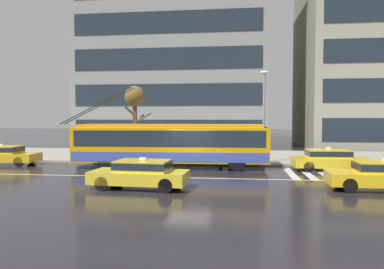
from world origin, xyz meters
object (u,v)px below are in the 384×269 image
pedestrian_approaching_curb (189,145)px  pedestrian_walking_past (221,148)px  taxi_ahead_of_bus (330,159)px  bus_shelter (147,133)px  taxi_queued_behind_bus (3,154)px  taxi_oncoming_near (141,173)px  pedestrian_at_shelter (210,139)px  trolleybus (171,144)px  street_tree_bare (135,100)px  street_lamp (264,108)px  taxi_oncoming_far (383,174)px

pedestrian_approaching_curb → pedestrian_walking_past: 3.46m
taxi_ahead_of_bus → bus_shelter: 12.81m
taxi_queued_behind_bus → taxi_ahead_of_bus: same height
taxi_oncoming_near → pedestrian_at_shelter: pedestrian_at_shelter is taller
trolleybus → street_tree_bare: street_tree_bare is taller
street_lamp → street_tree_bare: 9.39m
street_tree_bare → pedestrian_walking_past: bearing=-13.5°
pedestrian_at_shelter → street_lamp: (3.66, -0.64, 2.14)m
taxi_oncoming_far → bus_shelter: bearing=143.0°
pedestrian_at_shelter → pedestrian_walking_past: (0.77, -0.89, -0.56)m
taxi_ahead_of_bus → pedestrian_at_shelter: bearing=157.0°
taxi_ahead_of_bus → pedestrian_approaching_curb: size_ratio=2.79×
pedestrian_walking_past → street_tree_bare: bearing=166.5°
trolleybus → pedestrian_walking_past: 3.74m
trolleybus → taxi_oncoming_near: (-0.15, -6.82, -0.82)m
trolleybus → bus_shelter: size_ratio=3.06×
bus_shelter → taxi_oncoming_near: bearing=-77.5°
taxi_queued_behind_bus → taxi_oncoming_near: bearing=-31.3°
trolleybus → taxi_oncoming_near: bearing=-91.2°
taxi_oncoming_far → taxi_oncoming_near: bearing=-175.4°
taxi_oncoming_near → bus_shelter: bus_shelter is taller
pedestrian_approaching_curb → street_tree_bare: street_tree_bare is taller
trolleybus → street_tree_bare: bearing=132.4°
taxi_oncoming_near → street_lamp: street_lamp is taller
taxi_ahead_of_bus → taxi_oncoming_near: 11.86m
taxi_oncoming_far → pedestrian_at_shelter: (-8.16, 9.00, 0.97)m
taxi_oncoming_far → bus_shelter: 16.25m
trolleybus → pedestrian_approaching_curb: trolleybus is taller
pedestrian_approaching_curb → street_lamp: size_ratio=0.26×
taxi_oncoming_near → bus_shelter: 10.94m
pedestrian_at_shelter → trolleybus: bearing=-126.8°
taxi_queued_behind_bus → taxi_oncoming_far: bearing=-15.4°
pedestrian_walking_past → street_lamp: 3.96m
pedestrian_at_shelter → street_tree_bare: 6.29m
pedestrian_approaching_curb → street_lamp: 6.40m
taxi_oncoming_far → pedestrian_approaching_curb: 14.44m
taxi_ahead_of_bus → pedestrian_approaching_curb: pedestrian_approaching_curb is taller
taxi_oncoming_near → street_tree_bare: 11.58m
trolleybus → pedestrian_walking_past: bearing=35.1°
taxi_ahead_of_bus → bus_shelter: bearing=162.3°
pedestrian_walking_past → taxi_oncoming_near: bearing=-109.6°
street_lamp → taxi_queued_behind_bus: bearing=-172.4°
trolleybus → taxi_queued_behind_bus: 11.48m
taxi_queued_behind_bus → taxi_oncoming_far: 22.70m
trolleybus → bus_shelter: 4.56m
taxi_oncoming_near → bus_shelter: bearing=102.5°
pedestrian_walking_past → taxi_queued_behind_bus: bearing=-171.9°
taxi_ahead_of_bus → street_lamp: (-3.70, 2.49, 3.12)m
pedestrian_walking_past → pedestrian_at_shelter: bearing=130.8°
trolleybus → taxi_oncoming_far: (10.43, -5.97, -0.82)m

